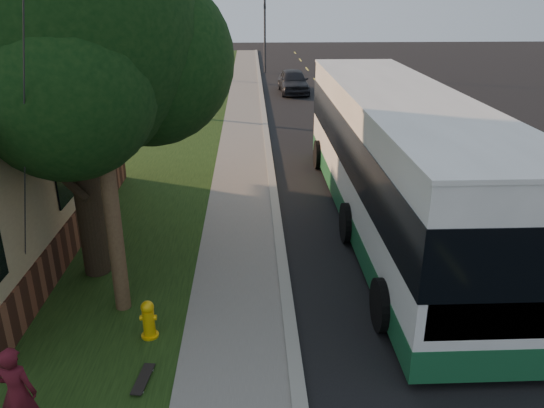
# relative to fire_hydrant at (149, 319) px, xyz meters

# --- Properties ---
(ground) EXTENTS (120.00, 120.00, 0.00)m
(ground) POSITION_rel_fire_hydrant_xyz_m (2.60, 0.00, -0.43)
(ground) COLOR black
(ground) RESTS_ON ground
(road) EXTENTS (8.00, 80.00, 0.01)m
(road) POSITION_rel_fire_hydrant_xyz_m (6.60, 10.00, -0.43)
(road) COLOR black
(road) RESTS_ON ground
(curb) EXTENTS (0.25, 80.00, 0.12)m
(curb) POSITION_rel_fire_hydrant_xyz_m (2.60, 10.00, -0.37)
(curb) COLOR gray
(curb) RESTS_ON ground
(sidewalk) EXTENTS (2.00, 80.00, 0.08)m
(sidewalk) POSITION_rel_fire_hydrant_xyz_m (1.60, 10.00, -0.39)
(sidewalk) COLOR slate
(sidewalk) RESTS_ON ground
(grass_verge) EXTENTS (5.00, 80.00, 0.07)m
(grass_verge) POSITION_rel_fire_hydrant_xyz_m (-1.90, 10.00, -0.40)
(grass_verge) COLOR black
(grass_verge) RESTS_ON ground
(fire_hydrant) EXTENTS (0.32, 0.32, 0.74)m
(fire_hydrant) POSITION_rel_fire_hydrant_xyz_m (0.00, 0.00, 0.00)
(fire_hydrant) COLOR #E1AA0B
(fire_hydrant) RESTS_ON grass_verge
(utility_pole) EXTENTS (2.86, 3.21, 9.07)m
(utility_pole) POSITION_rel_fire_hydrant_xyz_m (-0.71, 0.99, 4.20)
(utility_pole) COLOR #473321
(utility_pole) RESTS_ON ground
(leafy_tree) EXTENTS (6.30, 6.00, 7.80)m
(leafy_tree) POSITION_rel_fire_hydrant_xyz_m (-1.57, 2.65, 4.73)
(leafy_tree) COLOR black
(leafy_tree) RESTS_ON grass_verge
(bare_tree_near) EXTENTS (1.38, 1.21, 4.31)m
(bare_tree_near) POSITION_rel_fire_hydrant_xyz_m (-0.90, 18.00, 1.72)
(bare_tree_near) COLOR black
(bare_tree_near) RESTS_ON grass_verge
(bare_tree_far) EXTENTS (1.38, 1.21, 4.03)m
(bare_tree_far) POSITION_rel_fire_hydrant_xyz_m (-0.40, 30.00, 1.57)
(bare_tree_far) COLOR black
(bare_tree_far) RESTS_ON grass_verge
(traffic_signal) EXTENTS (0.18, 0.22, 5.50)m
(traffic_signal) POSITION_rel_fire_hydrant_xyz_m (3.10, 34.00, 2.73)
(traffic_signal) COLOR #2D2D30
(traffic_signal) RESTS_ON ground
(transit_bus) EXTENTS (3.09, 13.41, 3.62)m
(transit_bus) POSITION_rel_fire_hydrant_xyz_m (5.74, 5.05, 1.50)
(transit_bus) COLOR silver
(transit_bus) RESTS_ON ground
(skateboarder) EXTENTS (0.57, 0.39, 1.49)m
(skateboarder) POSITION_rel_fire_hydrant_xyz_m (-1.38, -2.28, 0.38)
(skateboarder) COLOR #450D17
(skateboarder) RESTS_ON grass_verge
(skateboard_main) EXTENTS (0.28, 0.77, 0.07)m
(skateboard_main) POSITION_rel_fire_hydrant_xyz_m (0.10, -1.24, -0.31)
(skateboard_main) COLOR black
(skateboard_main) RESTS_ON grass_verge
(dumpster) EXTENTS (1.87, 1.62, 1.42)m
(dumpster) POSITION_rel_fire_hydrant_xyz_m (-4.96, 6.97, 0.32)
(dumpster) COLOR black
(dumpster) RESTS_ON building_lot
(distant_car) EXTENTS (1.84, 4.30, 1.45)m
(distant_car) POSITION_rel_fire_hydrant_xyz_m (4.61, 25.16, 0.29)
(distant_car) COLOR black
(distant_car) RESTS_ON ground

